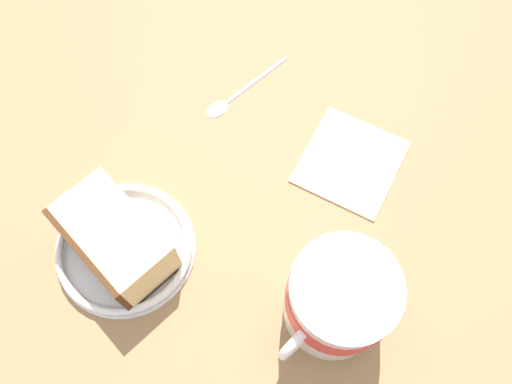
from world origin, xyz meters
TOP-DOWN VIEW (x-y plane):
  - ground_plane at (0.00, 0.00)cm, footprint 153.16×153.16cm
  - small_plate at (-7.41, -2.95)cm, footprint 14.84×14.84cm
  - cake_slice at (-7.60, -3.14)cm, footprint 13.25×13.15cm
  - tea_mug at (14.34, -8.65)cm, footprint 10.71×10.78cm
  - teaspoon at (2.64, 16.79)cm, footprint 10.15×10.03cm
  - folded_napkin at (16.98, 8.64)cm, footprint 14.36×14.65cm

SIDE VIEW (x-z plane):
  - ground_plane at x=0.00cm, z-range -2.73..0.00cm
  - folded_napkin at x=16.98cm, z-range 0.00..0.60cm
  - teaspoon at x=2.64cm, z-range -0.05..0.75cm
  - small_plate at x=-7.41cm, z-range -0.01..1.59cm
  - cake_slice at x=-7.60cm, z-range 0.79..7.13cm
  - tea_mug at x=14.34cm, z-range 0.48..10.96cm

